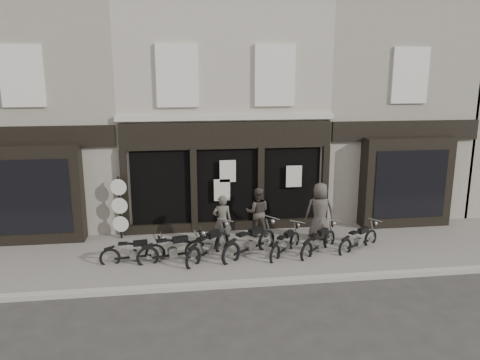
{
  "coord_description": "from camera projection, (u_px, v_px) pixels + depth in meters",
  "views": [
    {
      "loc": [
        -1.68,
        -12.55,
        5.55
      ],
      "look_at": [
        0.25,
        1.6,
        2.21
      ],
      "focal_mm": 35.0,
      "sensor_mm": 36.0,
      "label": 1
    }
  ],
  "objects": [
    {
      "name": "neighbour_left",
      "position": [
        50.0,
        112.0,
        17.53
      ],
      "size": [
        5.6,
        6.73,
        8.34
      ],
      "color": "gray",
      "rests_on": "ground"
    },
    {
      "name": "motorcycle_2",
      "position": [
        209.0,
        248.0,
        13.91
      ],
      "size": [
        1.56,
        1.84,
        1.04
      ],
      "rotation": [
        0.0,
        0.0,
        0.9
      ],
      "color": "black",
      "rests_on": "ground"
    },
    {
      "name": "advert_sign_post",
      "position": [
        120.0,
        211.0,
        15.34
      ],
      "size": [
        0.54,
        0.35,
        2.22
      ],
      "rotation": [
        0.0,
        0.0,
        -0.2
      ],
      "color": "black",
      "rests_on": "ground"
    },
    {
      "name": "neighbour_right",
      "position": [
        373.0,
        109.0,
        19.2
      ],
      "size": [
        5.6,
        6.73,
        8.34
      ],
      "color": "gray",
      "rests_on": "ground"
    },
    {
      "name": "kerb",
      "position": [
        245.0,
        283.0,
        12.37
      ],
      "size": [
        30.0,
        0.25,
        0.13
      ],
      "primitive_type": "cube",
      "color": "gray",
      "rests_on": "ground_plane"
    },
    {
      "name": "motorcycle_5",
      "position": [
        319.0,
        244.0,
        14.35
      ],
      "size": [
        1.61,
        1.52,
        0.95
      ],
      "rotation": [
        0.0,
        0.0,
        0.75
      ],
      "color": "black",
      "rests_on": "ground"
    },
    {
      "name": "man_centre",
      "position": [
        257.0,
        212.0,
        15.63
      ],
      "size": [
        0.89,
        0.74,
        1.66
      ],
      "primitive_type": "imported",
      "rotation": [
        0.0,
        0.0,
        3.0
      ],
      "color": "#3A342F",
      "rests_on": "pavement"
    },
    {
      "name": "ground_plane",
      "position": [
        239.0,
        267.0,
        13.59
      ],
      "size": [
        90.0,
        90.0,
        0.0
      ],
      "primitive_type": "plane",
      "color": "#2D2B28",
      "rests_on": "ground"
    },
    {
      "name": "motorcycle_0",
      "position": [
        134.0,
        254.0,
        13.61
      ],
      "size": [
        1.88,
        0.54,
        0.9
      ],
      "rotation": [
        0.0,
        0.0,
        0.13
      ],
      "color": "black",
      "rests_on": "ground"
    },
    {
      "name": "pavement",
      "position": [
        235.0,
        253.0,
        14.45
      ],
      "size": [
        30.0,
        4.2,
        0.12
      ],
      "primitive_type": "cube",
      "color": "#69635C",
      "rests_on": "ground_plane"
    },
    {
      "name": "central_building",
      "position": [
        219.0,
        109.0,
        18.41
      ],
      "size": [
        7.3,
        6.22,
        8.34
      ],
      "color": "#A39A8B",
      "rests_on": "ground"
    },
    {
      "name": "motorcycle_6",
      "position": [
        359.0,
        241.0,
        14.61
      ],
      "size": [
        1.69,
        1.21,
        0.91
      ],
      "rotation": [
        0.0,
        0.0,
        0.56
      ],
      "color": "black",
      "rests_on": "ground"
    },
    {
      "name": "motorcycle_4",
      "position": [
        285.0,
        246.0,
        14.23
      ],
      "size": [
        1.4,
        1.6,
        0.92
      ],
      "rotation": [
        0.0,
        0.0,
        0.88
      ],
      "color": "black",
      "rests_on": "ground"
    },
    {
      "name": "motorcycle_3",
      "position": [
        250.0,
        245.0,
        14.1
      ],
      "size": [
        1.95,
        1.64,
        1.1
      ],
      "rotation": [
        0.0,
        0.0,
        0.66
      ],
      "color": "black",
      "rests_on": "ground"
    },
    {
      "name": "man_left",
      "position": [
        222.0,
        221.0,
        14.75
      ],
      "size": [
        0.61,
        0.4,
        1.65
      ],
      "primitive_type": "imported",
      "rotation": [
        0.0,
        0.0,
        3.16
      ],
      "color": "#46423A",
      "rests_on": "pavement"
    },
    {
      "name": "man_right",
      "position": [
        320.0,
        211.0,
        15.27
      ],
      "size": [
        1.01,
        0.74,
        1.91
      ],
      "primitive_type": "imported",
      "rotation": [
        0.0,
        0.0,
        2.99
      ],
      "color": "#3F3935",
      "rests_on": "pavement"
    },
    {
      "name": "motorcycle_1",
      "position": [
        173.0,
        251.0,
        13.68
      ],
      "size": [
        2.05,
        0.79,
        1.0
      ],
      "rotation": [
        0.0,
        0.0,
        0.24
      ],
      "color": "black",
      "rests_on": "ground"
    }
  ]
}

